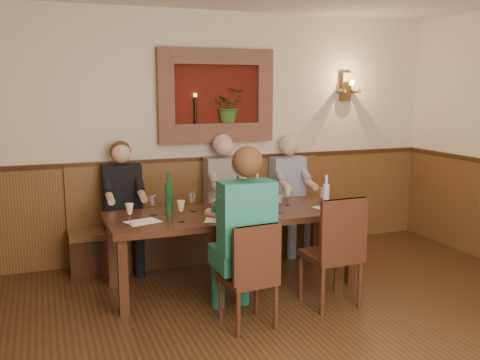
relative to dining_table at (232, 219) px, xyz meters
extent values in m
cube|color=beige|center=(0.00, 1.15, 0.72)|extent=(6.00, 0.04, 2.80)
cube|color=brown|center=(0.00, 1.13, -0.13)|extent=(6.00, 0.04, 1.10)
cube|color=#381E0F|center=(0.00, 1.13, 0.45)|extent=(6.02, 0.06, 0.05)
cube|color=#4F140B|center=(0.20, 1.13, 1.17)|extent=(1.00, 0.02, 0.70)
cube|color=brown|center=(0.20, 1.09, 1.61)|extent=(1.36, 0.12, 0.18)
cube|color=brown|center=(0.20, 1.09, 0.73)|extent=(1.36, 0.12, 0.18)
cube|color=brown|center=(-0.39, 1.09, 1.17)|extent=(0.18, 0.12, 0.70)
cube|color=brown|center=(0.79, 1.09, 1.17)|extent=(0.18, 0.12, 0.70)
cube|color=brown|center=(0.20, 1.09, 0.84)|extent=(1.00, 0.14, 0.04)
imported|color=#395E20|center=(0.35, 1.09, 1.06)|extent=(0.35, 0.30, 0.39)
cylinder|color=black|center=(-0.05, 1.09, 1.01)|extent=(0.03, 0.03, 0.30)
cylinder|color=#FFBF59|center=(-0.05, 1.09, 1.18)|extent=(0.04, 0.04, 0.04)
cube|color=brown|center=(1.90, 1.10, 1.27)|extent=(0.12, 0.08, 0.35)
cylinder|color=brown|center=(1.80, 1.03, 1.22)|extent=(0.05, 0.18, 0.05)
cylinder|color=brown|center=(2.00, 1.03, 1.22)|extent=(0.05, 0.18, 0.05)
cylinder|color=#FFBF59|center=(1.90, 0.97, 1.32)|extent=(0.06, 0.06, 0.06)
cube|color=black|center=(0.00, 0.00, 0.04)|extent=(2.40, 0.90, 0.06)
cube|color=black|center=(-1.12, -0.37, -0.33)|extent=(0.08, 0.08, 0.69)
cube|color=black|center=(1.12, -0.37, -0.33)|extent=(0.08, 0.08, 0.69)
cube|color=black|center=(-1.12, 0.37, -0.33)|extent=(0.08, 0.08, 0.69)
cube|color=black|center=(1.12, 0.37, -0.33)|extent=(0.08, 0.08, 0.69)
cube|color=#381E0F|center=(0.00, 0.91, -0.48)|extent=(3.00, 0.40, 0.40)
cube|color=brown|center=(0.00, 0.91, -0.26)|extent=(3.00, 0.45, 0.06)
cube|color=brown|center=(0.00, 1.10, 0.10)|extent=(3.00, 0.06, 0.66)
cube|color=black|center=(-0.18, -0.90, -0.49)|extent=(0.41, 0.41, 0.38)
cube|color=black|center=(-0.18, -0.90, -0.28)|extent=(0.43, 0.43, 0.05)
cube|color=black|center=(-0.17, -1.07, -0.02)|extent=(0.40, 0.08, 0.47)
cube|color=black|center=(0.67, -0.74, -0.46)|extent=(0.44, 0.44, 0.43)
cube|color=black|center=(0.67, -0.74, -0.22)|extent=(0.46, 0.46, 0.05)
cube|color=black|center=(0.68, -0.95, 0.07)|extent=(0.45, 0.06, 0.53)
cube|color=black|center=(-0.92, 0.77, -0.45)|extent=(0.40, 0.42, 0.45)
cube|color=black|center=(-0.92, 0.93, 0.19)|extent=(0.40, 0.21, 0.53)
sphere|color=#D8A384|center=(-0.92, 0.89, 0.58)|extent=(0.20, 0.20, 0.20)
sphere|color=#4C2D19|center=(-0.92, 0.94, 0.60)|extent=(0.22, 0.22, 0.22)
cube|color=#625A59|center=(0.22, 0.76, -0.45)|extent=(0.42, 0.44, 0.45)
cube|color=#625A59|center=(0.22, 0.93, 0.21)|extent=(0.42, 0.22, 0.55)
sphere|color=#D8A384|center=(0.22, 0.89, 0.62)|extent=(0.21, 0.21, 0.21)
sphere|color=#B2B2B2|center=(0.22, 0.94, 0.64)|extent=(0.23, 0.23, 0.23)
cube|color=navy|center=(1.04, 0.77, -0.45)|extent=(0.40, 0.42, 0.45)
cube|color=navy|center=(1.04, 0.93, 0.19)|extent=(0.40, 0.21, 0.53)
sphere|color=#D8A384|center=(1.04, 0.89, 0.58)|extent=(0.20, 0.20, 0.20)
sphere|color=#B2B2B2|center=(1.04, 0.94, 0.60)|extent=(0.22, 0.22, 0.22)
cube|color=#185555|center=(-0.18, -0.69, -0.45)|extent=(0.45, 0.47, 0.45)
cube|color=#185555|center=(-0.18, -0.87, 0.24)|extent=(0.45, 0.23, 0.59)
sphere|color=#D8A384|center=(-0.18, -0.83, 0.67)|extent=(0.22, 0.22, 0.22)
sphere|color=#4C2D19|center=(-0.18, -0.88, 0.69)|extent=(0.24, 0.24, 0.24)
cylinder|color=red|center=(-0.02, -0.08, 0.20)|extent=(0.28, 0.28, 0.25)
cylinder|color=#19471E|center=(0.26, 0.00, 0.23)|extent=(0.09, 0.09, 0.30)
cylinder|color=orange|center=(0.26, 0.00, 0.42)|extent=(0.04, 0.04, 0.09)
cylinder|color=#19471E|center=(-0.60, 0.09, 0.23)|extent=(0.09, 0.09, 0.32)
cylinder|color=#19471E|center=(-0.60, 0.09, 0.44)|extent=(0.04, 0.04, 0.09)
cylinder|color=silver|center=(0.90, -0.23, 0.20)|extent=(0.07, 0.07, 0.26)
cylinder|color=silver|center=(0.90, -0.23, 0.38)|extent=(0.03, 0.03, 0.09)
cube|color=white|center=(-0.89, -0.09, 0.08)|extent=(0.34, 0.28, 0.00)
cube|color=white|center=(0.16, -0.14, 0.08)|extent=(0.35, 0.29, 0.00)
cube|color=white|center=(0.96, -0.14, 0.08)|extent=(0.28, 0.23, 0.00)
cube|color=white|center=(-0.22, -0.28, 0.08)|extent=(0.32, 0.27, 0.00)
camera|label=1|loc=(-1.70, -4.78, 1.27)|focal=40.00mm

